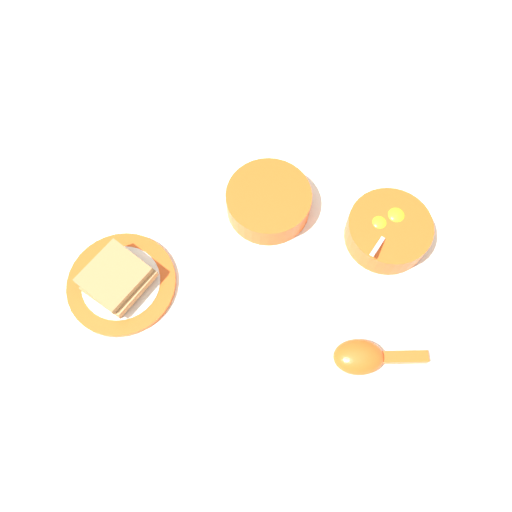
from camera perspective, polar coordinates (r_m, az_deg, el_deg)
ground_plane at (r=0.85m, az=0.47°, el=-3.62°), size 3.00×3.00×0.00m
egg_bowl at (r=0.90m, az=14.84°, el=2.82°), size 0.15×0.14×0.08m
toast_plate at (r=0.88m, az=-15.10°, el=-3.04°), size 0.19×0.19×0.01m
toast_sandwich at (r=0.86m, az=-15.65°, el=-2.51°), size 0.12×0.13×0.04m
soup_spoon at (r=0.82m, az=12.24°, el=-11.21°), size 0.07×0.16×0.04m
congee_bowl at (r=0.89m, az=1.44°, el=6.32°), size 0.15×0.15×0.05m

